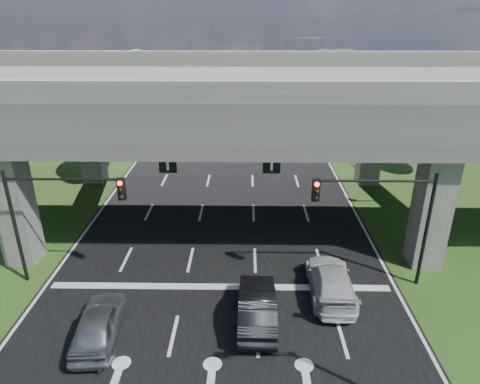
{
  "coord_description": "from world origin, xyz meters",
  "views": [
    {
      "loc": [
        1.28,
        -14.35,
        12.86
      ],
      "look_at": [
        0.92,
        9.28,
        2.75
      ],
      "focal_mm": 32.0,
      "sensor_mm": 36.0,
      "label": 1
    }
  ],
  "objects_px": {
    "signal_right": "(385,209)",
    "car_white": "(331,281)",
    "streetlight_far": "(346,95)",
    "car_silver": "(99,323)",
    "signal_left": "(55,207)",
    "car_dark": "(257,306)",
    "streetlight_beyond": "(318,71)"
  },
  "relations": [
    {
      "from": "car_dark",
      "to": "car_white",
      "type": "bearing_deg",
      "value": -150.47
    },
    {
      "from": "car_silver",
      "to": "signal_right",
      "type": "bearing_deg",
      "value": -167.34
    },
    {
      "from": "signal_left",
      "to": "car_silver",
      "type": "height_order",
      "value": "signal_left"
    },
    {
      "from": "car_white",
      "to": "streetlight_beyond",
      "type": "bearing_deg",
      "value": -95.88
    },
    {
      "from": "streetlight_far",
      "to": "car_silver",
      "type": "bearing_deg",
      "value": -121.76
    },
    {
      "from": "signal_left",
      "to": "car_dark",
      "type": "bearing_deg",
      "value": -16.91
    },
    {
      "from": "streetlight_far",
      "to": "streetlight_beyond",
      "type": "height_order",
      "value": "same"
    },
    {
      "from": "signal_right",
      "to": "streetlight_beyond",
      "type": "bearing_deg",
      "value": 86.39
    },
    {
      "from": "signal_left",
      "to": "car_white",
      "type": "distance_m",
      "value": 13.69
    },
    {
      "from": "signal_right",
      "to": "car_white",
      "type": "relative_size",
      "value": 1.19
    },
    {
      "from": "signal_right",
      "to": "car_white",
      "type": "bearing_deg",
      "value": -158.75
    },
    {
      "from": "streetlight_beyond",
      "to": "car_silver",
      "type": "relative_size",
      "value": 2.27
    },
    {
      "from": "signal_left",
      "to": "signal_right",
      "type": "bearing_deg",
      "value": 0.0
    },
    {
      "from": "car_silver",
      "to": "signal_left",
      "type": "bearing_deg",
      "value": -59.39
    },
    {
      "from": "car_silver",
      "to": "streetlight_beyond",
      "type": "bearing_deg",
      "value": -115.69
    },
    {
      "from": "car_white",
      "to": "streetlight_far",
      "type": "bearing_deg",
      "value": -101.26
    },
    {
      "from": "car_white",
      "to": "signal_right",
      "type": "bearing_deg",
      "value": -157.4
    },
    {
      "from": "signal_right",
      "to": "signal_left",
      "type": "height_order",
      "value": "same"
    },
    {
      "from": "signal_right",
      "to": "signal_left",
      "type": "distance_m",
      "value": 15.65
    },
    {
      "from": "signal_right",
      "to": "car_silver",
      "type": "xyz_separation_m",
      "value": [
        -12.68,
        -4.1,
        -3.41
      ]
    },
    {
      "from": "streetlight_far",
      "to": "car_white",
      "type": "relative_size",
      "value": 1.98
    },
    {
      "from": "streetlight_far",
      "to": "car_white",
      "type": "distance_m",
      "value": 22.11
    },
    {
      "from": "car_dark",
      "to": "signal_right",
      "type": "bearing_deg",
      "value": -153.42
    },
    {
      "from": "streetlight_beyond",
      "to": "streetlight_far",
      "type": "bearing_deg",
      "value": -90.0
    },
    {
      "from": "streetlight_beyond",
      "to": "car_white",
      "type": "xyz_separation_m",
      "value": [
        -4.7,
        -37.0,
        -5.08
      ]
    },
    {
      "from": "signal_right",
      "to": "streetlight_beyond",
      "type": "relative_size",
      "value": 0.6
    },
    {
      "from": "streetlight_beyond",
      "to": "signal_left",
      "type": "bearing_deg",
      "value": -116.43
    },
    {
      "from": "streetlight_beyond",
      "to": "car_silver",
      "type": "distance_m",
      "value": 43.15
    },
    {
      "from": "streetlight_far",
      "to": "streetlight_beyond",
      "type": "bearing_deg",
      "value": 90.0
    },
    {
      "from": "car_dark",
      "to": "streetlight_beyond",
      "type": "bearing_deg",
      "value": -101.34
    },
    {
      "from": "streetlight_far",
      "to": "car_silver",
      "type": "relative_size",
      "value": 2.27
    },
    {
      "from": "signal_left",
      "to": "streetlight_far",
      "type": "bearing_deg",
      "value": 48.22
    }
  ]
}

